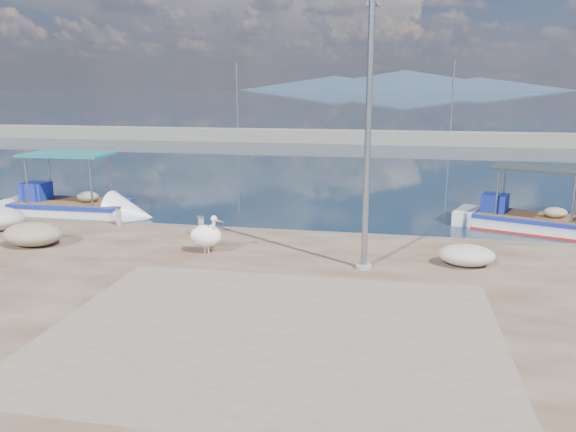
# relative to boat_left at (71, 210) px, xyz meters

# --- Properties ---
(ground) EXTENTS (1400.00, 1400.00, 0.00)m
(ground) POSITION_rel_boat_left_xyz_m (9.98, -7.57, -0.24)
(ground) COLOR #162635
(ground) RESTS_ON ground
(quay) EXTENTS (44.00, 22.00, 0.50)m
(quay) POSITION_rel_boat_left_xyz_m (9.98, -13.57, 0.01)
(quay) COLOR #502F23
(quay) RESTS_ON ground
(quay_patch) EXTENTS (9.00, 7.00, 0.01)m
(quay_patch) POSITION_rel_boat_left_xyz_m (10.98, -10.57, 0.26)
(quay_patch) COLOR gray
(quay_patch) RESTS_ON quay
(breakwater) EXTENTS (120.00, 2.20, 7.50)m
(breakwater) POSITION_rel_boat_left_xyz_m (9.98, 32.43, 0.36)
(breakwater) COLOR gray
(breakwater) RESTS_ON ground
(mountains) EXTENTS (370.00, 280.00, 22.00)m
(mountains) POSITION_rel_boat_left_xyz_m (14.37, 642.43, 9.27)
(mountains) COLOR #28384C
(mountains) RESTS_ON ground
(boat_left) EXTENTS (6.39, 2.21, 3.06)m
(boat_left) POSITION_rel_boat_left_xyz_m (0.00, 0.00, 0.00)
(boat_left) COLOR white
(boat_left) RESTS_ON ground
(boat_right) EXTENTS (6.10, 3.77, 2.79)m
(boat_right) POSITION_rel_boat_left_xyz_m (18.39, 1.14, -0.02)
(boat_right) COLOR white
(boat_right) RESTS_ON ground
(pelican) EXTENTS (1.23, 0.88, 1.19)m
(pelican) POSITION_rel_boat_left_xyz_m (7.91, -5.62, 0.82)
(pelican) COLOR tan
(pelican) RESTS_ON quay
(lamp_post) EXTENTS (0.44, 0.96, 7.00)m
(lamp_post) POSITION_rel_boat_left_xyz_m (12.52, -6.08, 3.56)
(lamp_post) COLOR gray
(lamp_post) RESTS_ON quay
(bollard_near) EXTENTS (0.25, 0.25, 0.75)m
(bollard_near) POSITION_rel_boat_left_xyz_m (7.15, -3.95, 0.67)
(bollard_near) COLOR gray
(bollard_near) RESTS_ON quay
(bollard_far) EXTENTS (0.22, 0.22, 0.67)m
(bollard_far) POSITION_rel_boat_left_xyz_m (3.74, -2.97, 0.62)
(bollard_far) COLOR gray
(bollard_far) RESTS_ON quay
(potted_plant) EXTENTS (0.62, 0.59, 0.55)m
(potted_plant) POSITION_rel_boat_left_xyz_m (7.80, -4.92, 0.53)
(potted_plant) COLOR #33722D
(potted_plant) RESTS_ON quay
(net_pile_b) EXTENTS (1.84, 1.43, 0.71)m
(net_pile_b) POSITION_rel_boat_left_xyz_m (2.35, -5.80, 0.62)
(net_pile_b) COLOR tan
(net_pile_b) RESTS_ON quay
(net_pile_d) EXTENTS (1.53, 1.14, 0.57)m
(net_pile_d) POSITION_rel_boat_left_xyz_m (15.27, -5.32, 0.55)
(net_pile_d) COLOR beige
(net_pile_d) RESTS_ON quay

